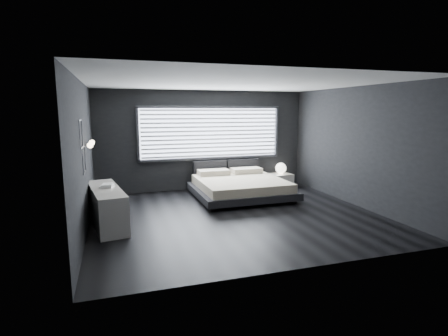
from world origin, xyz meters
name	(u,v)px	position (x,y,z in m)	size (l,w,h in m)	color
room	(236,151)	(0.00, 0.00, 1.40)	(6.04, 6.00, 2.80)	black
window	(211,133)	(0.20, 2.70, 1.61)	(4.14, 0.09, 1.52)	white
headboard	(227,169)	(0.64, 2.64, 0.57)	(1.96, 0.16, 0.52)	black
sconce_near	(90,145)	(-2.88, 0.05, 1.60)	(0.18, 0.11, 0.11)	silver
sconce_far	(92,143)	(-2.88, 0.65, 1.60)	(0.18, 0.11, 0.11)	silver
wall_art_upper	(81,134)	(-2.98, -0.55, 1.85)	(0.01, 0.48, 0.48)	#47474C
wall_art_lower	(84,160)	(-2.98, -0.30, 1.38)	(0.01, 0.48, 0.48)	#47474C
bed	(240,186)	(0.64, 1.49, 0.29)	(2.42, 2.31, 0.62)	black
nightstand	(280,180)	(2.22, 2.34, 0.19)	(0.65, 0.54, 0.38)	white
orb_lamp	(281,168)	(2.26, 2.38, 0.54)	(0.32, 0.32, 0.32)	white
dresser	(107,207)	(-2.65, 0.14, 0.37)	(0.82, 1.92, 0.75)	white
book_stack	(107,186)	(-2.62, 0.23, 0.78)	(0.30, 0.35, 0.06)	white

